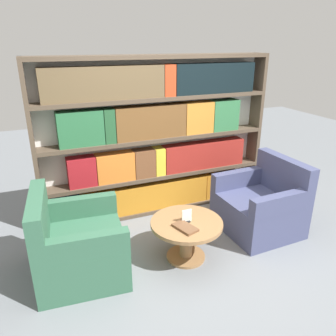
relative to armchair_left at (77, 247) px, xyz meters
name	(u,v)px	position (x,y,z in m)	size (l,w,h in m)	color
ground_plane	(205,265)	(1.26, -0.40, -0.31)	(14.00, 14.00, 0.00)	slate
bookshelf	(156,139)	(1.24, 1.00, 0.72)	(3.12, 0.30, 2.10)	silver
armchair_left	(77,247)	(0.00, 0.00, 0.00)	(0.93, 0.98, 0.91)	#336047
armchair_right	(261,206)	(2.26, 0.00, 0.00)	(0.88, 0.93, 0.91)	#42476B
coffee_table	(186,232)	(1.13, -0.20, 0.01)	(0.78, 0.78, 0.46)	olive
table_sign	(187,217)	(1.13, -0.20, 0.20)	(0.11, 0.06, 0.14)	black
stray_book	(185,228)	(1.05, -0.32, 0.16)	(0.22, 0.29, 0.03)	brown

